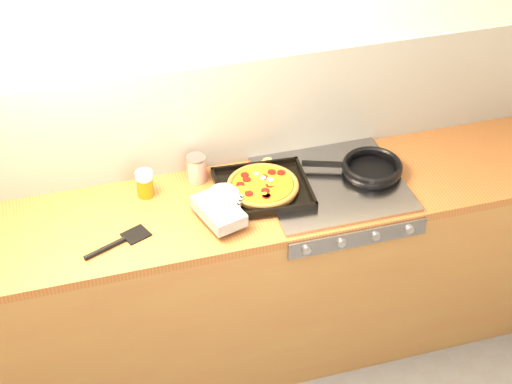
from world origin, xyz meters
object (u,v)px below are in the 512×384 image
object	(u,v)px
pizza_on_tray	(250,192)
juice_glass	(145,184)
tomato_can	(196,169)
frying_pan	(371,168)

from	to	relation	value
pizza_on_tray	juice_glass	world-z (taller)	juice_glass
tomato_can	juice_glass	size ratio (longest dim) A/B	1.01
tomato_can	juice_glass	distance (m)	0.24
pizza_on_tray	tomato_can	xyz separation A→B (m)	(-0.18, 0.20, 0.02)
frying_pan	tomato_can	bearing A→B (deg)	166.71
pizza_on_tray	tomato_can	bearing A→B (deg)	132.36
tomato_can	frying_pan	bearing A→B (deg)	-13.29
juice_glass	frying_pan	bearing A→B (deg)	-7.51
frying_pan	juice_glass	xyz separation A→B (m)	(-0.97, 0.13, 0.02)
tomato_can	juice_glass	world-z (taller)	same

